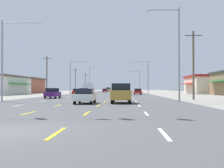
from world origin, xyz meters
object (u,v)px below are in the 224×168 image
object	(u,v)px
sedan_far_left_far	(77,92)
box_truck_far_left_farthest	(88,87)
sedan_far_right_farther	(138,91)
streetlight_right_row_2	(138,80)
hatchback_inner_left_midfar	(84,92)
streetlight_right_row_1	(146,74)
hatchback_center_turn_distant_b	(115,90)
streetlight_right_row_0	(176,48)
suv_inner_right_near	(121,93)
streetlight_left_row_0	(7,54)
hatchback_far_left_mid	(53,93)
streetlight_left_row_2	(90,78)
suv_inner_left_distant_c	(109,89)
sedan_inner_left_distant_a	(105,90)
sedan_center_turn_nearest	(85,96)
streetlight_left_row_1	(72,75)

from	to	relation	value
sedan_far_left_far	box_truck_far_left_farthest	world-z (taller)	box_truck_far_left_farthest
sedan_far_right_farther	streetlight_right_row_2	size ratio (longest dim) A/B	0.52
hatchback_inner_left_midfar	sedan_far_right_farther	distance (m)	19.03
sedan_far_left_far	streetlight_right_row_1	bearing A→B (deg)	29.18
hatchback_center_turn_distant_b	streetlight_right_row_2	bearing A→B (deg)	8.64
sedan_far_right_farther	streetlight_right_row_0	xyz separation A→B (m)	(2.58, -36.74, 5.31)
suv_inner_right_near	streetlight_left_row_0	size ratio (longest dim) A/B	0.52
hatchback_far_left_mid	suv_inner_right_near	bearing A→B (deg)	-51.97
sedan_far_left_far	hatchback_center_turn_distant_b	xyz separation A→B (m)	(6.97, 49.10, 0.03)
box_truck_far_left_farthest	streetlight_left_row_2	distance (m)	30.12
hatchback_far_left_mid	sedan_far_left_far	distance (m)	22.24
suv_inner_left_distant_c	streetlight_right_row_1	size ratio (longest dim) A/B	0.57
streetlight_right_row_0	suv_inner_right_near	bearing A→B (deg)	-151.46
sedan_inner_left_distant_a	streetlight_right_row_1	xyz separation A→B (m)	(13.01, -34.88, 4.34)
streetlight_right_row_0	suv_inner_left_distant_c	bearing A→B (deg)	97.50
sedan_far_left_far	suv_inner_left_distant_c	distance (m)	67.74
sedan_inner_left_distant_a	suv_inner_left_distant_c	world-z (taller)	suv_inner_left_distant_c
sedan_far_right_farther	box_truck_far_left_farthest	distance (m)	21.57
box_truck_far_left_farthest	streetlight_left_row_2	world-z (taller)	streetlight_left_row_2
hatchback_inner_left_midfar	streetlight_left_row_2	world-z (taller)	streetlight_left_row_2
hatchback_center_turn_distant_b	sedan_center_turn_nearest	bearing A→B (deg)	-90.06
hatchback_center_turn_distant_b	streetlight_right_row_1	size ratio (longest dim) A/B	0.45
hatchback_far_left_mid	box_truck_far_left_farthest	world-z (taller)	box_truck_far_left_farthest
hatchback_center_turn_distant_b	streetlight_left_row_2	distance (m)	11.39
sedan_center_turn_nearest	streetlight_right_row_0	distance (m)	11.91
suv_inner_right_near	suv_inner_left_distant_c	distance (m)	103.47
box_truck_far_left_farthest	suv_inner_left_distant_c	xyz separation A→B (m)	(3.48, 46.81, -0.81)
box_truck_far_left_farthest	streetlight_left_row_1	xyz separation A→B (m)	(-2.85, -11.69, 3.27)
sedan_center_turn_nearest	streetlight_left_row_1	size ratio (longest dim) A/B	0.52
suv_inner_left_distant_c	sedan_far_right_farther	bearing A→B (deg)	-80.49
hatchback_far_left_mid	sedan_far_right_farther	xyz separation A→B (m)	(14.00, 26.75, -0.03)
sedan_far_left_far	sedan_far_right_farther	world-z (taller)	same
hatchback_center_turn_distant_b	streetlight_left_row_2	world-z (taller)	streetlight_left_row_2
sedan_far_left_far	sedan_center_turn_nearest	bearing A→B (deg)	-79.38
box_truck_far_left_farthest	sedan_far_right_farther	bearing A→B (deg)	-49.29
sedan_center_turn_nearest	suv_inner_left_distant_c	world-z (taller)	suv_inner_left_distant_c
suv_inner_right_near	streetlight_left_row_2	bearing A→B (deg)	98.91
streetlight_left_row_1	streetlight_right_row_1	size ratio (longest dim) A/B	1.01
streetlight_right_row_2	suv_inner_right_near	bearing A→B (deg)	-93.98
sedan_inner_left_distant_a	streetlight_left_row_2	size ratio (longest dim) A/B	0.43
sedan_center_turn_nearest	streetlight_right_row_2	world-z (taller)	streetlight_right_row_2
sedan_far_right_farther	suv_inner_left_distant_c	xyz separation A→B (m)	(-10.57, 63.14, 0.27)
sedan_center_turn_nearest	streetlight_left_row_2	size ratio (longest dim) A/B	0.43
streetlight_left_row_1	streetlight_right_row_2	size ratio (longest dim) A/B	1.01
sedan_far_left_far	streetlight_right_row_2	bearing A→B (deg)	72.03
hatchback_inner_left_midfar	sedan_far_left_far	bearing A→B (deg)	106.10
hatchback_far_left_mid	suv_inner_left_distant_c	xyz separation A→B (m)	(3.43, 89.89, 0.24)
hatchback_center_turn_distant_b	streetlight_right_row_2	xyz separation A→B (m)	(9.42, 1.43, 4.30)
sedan_far_left_far	sedan_inner_left_distant_a	distance (m)	44.15
hatchback_far_left_mid	streetlight_left_row_1	xyz separation A→B (m)	(-2.90, 31.39, 4.32)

